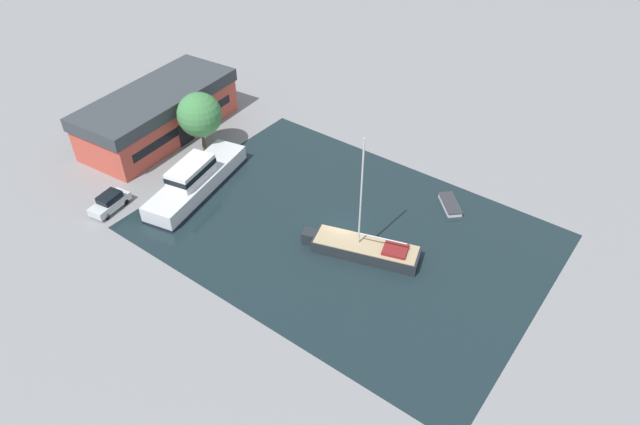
% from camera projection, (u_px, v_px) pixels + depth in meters
% --- Properties ---
extents(ground_plane, '(440.00, 440.00, 0.00)m').
position_uv_depth(ground_plane, '(343.00, 232.00, 54.12)').
color(ground_plane, gray).
extents(water_canal, '(26.11, 36.80, 0.01)m').
position_uv_depth(water_canal, '(343.00, 232.00, 54.12)').
color(water_canal, '#19282D').
rests_on(water_canal, ground).
extents(warehouse_building, '(19.99, 9.74, 5.43)m').
position_uv_depth(warehouse_building, '(159.00, 113.00, 66.18)').
color(warehouse_building, '#C64C3D').
rests_on(warehouse_building, ground).
extents(quay_tree_near_building, '(4.89, 4.89, 7.19)m').
position_uv_depth(quay_tree_near_building, '(200.00, 115.00, 61.88)').
color(quay_tree_near_building, brown).
rests_on(quay_tree_near_building, ground).
extents(parked_car, '(4.43, 2.39, 1.71)m').
position_uv_depth(parked_car, '(110.00, 202.00, 56.25)').
color(parked_car, silver).
rests_on(parked_car, ground).
extents(sailboat_moored, '(5.46, 10.90, 12.20)m').
position_uv_depth(sailboat_moored, '(364.00, 248.00, 51.25)').
color(sailboat_moored, '#23282D').
rests_on(sailboat_moored, water_canal).
extents(motor_cruiser, '(14.31, 6.44, 3.52)m').
position_uv_depth(motor_cruiser, '(196.00, 180.00, 58.44)').
color(motor_cruiser, silver).
rests_on(motor_cruiser, water_canal).
extents(small_dinghy, '(3.60, 3.53, 0.53)m').
position_uv_depth(small_dinghy, '(450.00, 204.00, 56.91)').
color(small_dinghy, white).
rests_on(small_dinghy, water_canal).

